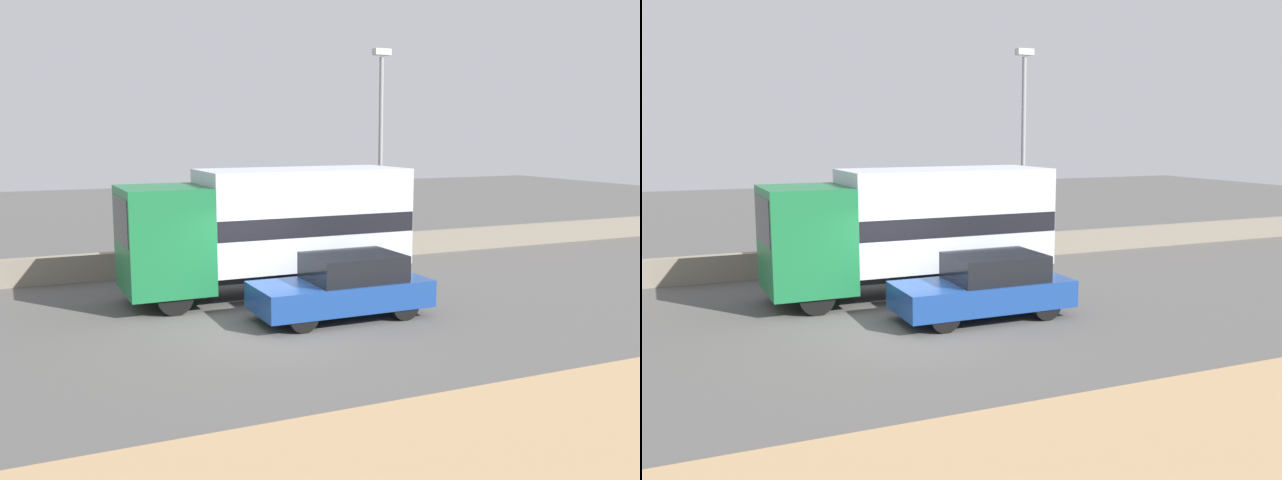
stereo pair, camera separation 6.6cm
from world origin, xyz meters
TOP-DOWN VIEW (x-y plane):
  - ground_plane at (0.00, 0.00)m, footprint 80.00×80.00m
  - dirt_shoulder_foreground at (0.00, -7.40)m, footprint 60.00×4.89m
  - stone_wall_backdrop at (0.00, 6.65)m, footprint 60.00×0.35m
  - street_lamp at (5.93, 6.19)m, footprint 0.56×0.28m
  - box_truck at (0.91, 2.87)m, footprint 7.31×2.39m
  - car_hatchback at (1.61, 0.05)m, footprint 4.01×1.78m

SIDE VIEW (x-z plane):
  - ground_plane at x=0.00m, z-range 0.00..0.00m
  - dirt_shoulder_foreground at x=0.00m, z-range 0.00..0.04m
  - stone_wall_backdrop at x=0.00m, z-range 0.00..0.77m
  - car_hatchback at x=1.61m, z-range 0.00..1.46m
  - box_truck at x=0.91m, z-range 0.20..3.46m
  - street_lamp at x=5.93m, z-range 0.55..7.36m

